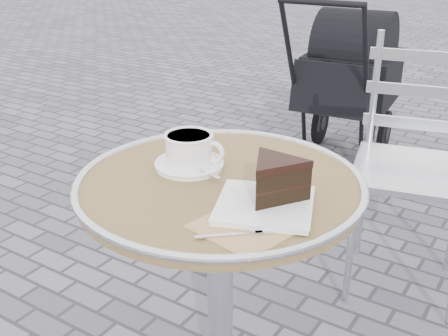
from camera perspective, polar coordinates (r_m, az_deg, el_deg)
The scene contains 5 objects.
cafe_table at distance 1.46m, azimuth -0.41°, elevation -7.14°, with size 0.72×0.72×0.74m.
cappuccino_set at distance 1.45m, azimuth -3.49°, elevation 1.55°, with size 0.20×0.17×0.09m.
cake_plate_set at distance 1.25m, azimuth 4.95°, elevation -1.76°, with size 0.27×0.35×0.11m.
bistro_chair at distance 2.19m, azimuth 19.23°, elevation 3.03°, with size 0.52×0.52×0.95m.
baby_stroller at distance 3.30m, azimuth 12.30°, elevation 7.99°, with size 0.53×1.00×1.00m.
Camera 1 is at (0.69, -1.05, 1.32)m, focal length 45.00 mm.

